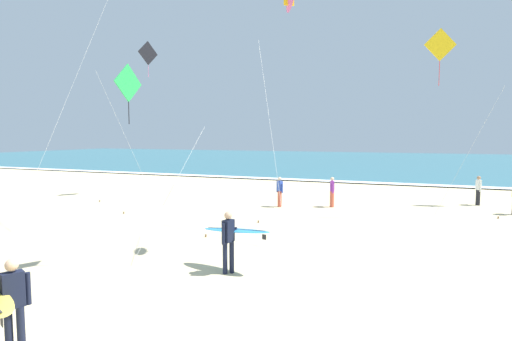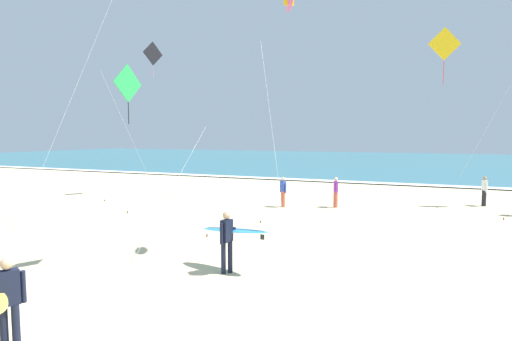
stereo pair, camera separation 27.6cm
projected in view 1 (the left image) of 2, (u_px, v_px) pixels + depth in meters
ground_plane at (128, 339)px, 7.57m from camera, size 160.00×160.00×0.00m
ocean_water at (385, 161)px, 60.01m from camera, size 160.00×60.00×0.08m
shoreline_foam at (354, 182)px, 32.58m from camera, size 160.00×1.36×0.01m
surfer_lead at (1, 300)px, 6.75m from camera, size 2.22×1.43×1.71m
surfer_trailing at (232, 234)px, 11.25m from camera, size 2.23×1.05×1.71m
kite_diamond_emerald_far at (132, 91)px, 11.48m from camera, size 0.36×4.36×5.73m
kite_diamond_charcoal_high at (147, 57)px, 25.23m from camera, size 1.27×4.13×9.56m
kite_diamond_golden_distant at (442, 49)px, 17.97m from camera, size 3.40×1.33×8.44m
bystander_white_top at (478, 190)px, 22.07m from camera, size 0.28×0.47×1.59m
bystander_blue_top at (280, 192)px, 21.56m from camera, size 0.44×0.32×1.59m
bystander_purple_top at (332, 192)px, 21.50m from camera, size 0.29×0.47×1.59m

